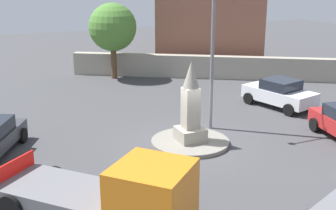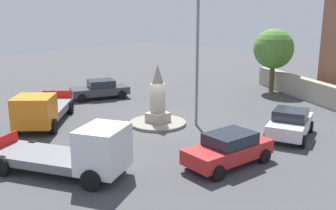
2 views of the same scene
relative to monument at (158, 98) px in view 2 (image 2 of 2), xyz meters
name	(u,v)px [view 2 (image 2 of 2)]	position (x,y,z in m)	size (l,w,h in m)	color
ground_plane	(158,124)	(0.00, 0.00, -1.60)	(80.00, 80.00, 0.00)	#424244
traffic_island	(158,123)	(0.00, 0.00, -1.51)	(3.34, 3.34, 0.17)	gray
monument	(158,98)	(0.00, 0.00, 0.00)	(1.11, 1.11, 3.43)	#9E9687
streetlamp	(198,37)	(1.78, 1.41, 3.57)	(3.70, 0.28, 8.59)	slate
car_red_far_side	(229,149)	(6.52, -2.51, -0.83)	(2.52, 4.42, 1.48)	#B22323
car_dark_grey_approaching	(100,89)	(-7.95, 2.16, -0.87)	(3.48, 4.65, 1.43)	#38383D
car_white_waiting	(290,123)	(6.90, 2.92, -0.82)	(2.77, 4.22, 1.54)	silver
truck_orange_near_island	(41,110)	(-4.76, -4.82, -0.60)	(5.52, 5.75, 2.08)	orange
truck_white_parked_right	(79,153)	(2.51, -7.49, -0.58)	(6.19, 4.12, 2.22)	silver
stone_boundary_wall	(334,98)	(6.65, 10.57, -0.82)	(19.04, 0.70, 1.56)	#9E9687
tree_near_wall	(274,49)	(0.72, 13.12, 1.91)	(3.23, 3.23, 5.15)	brown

